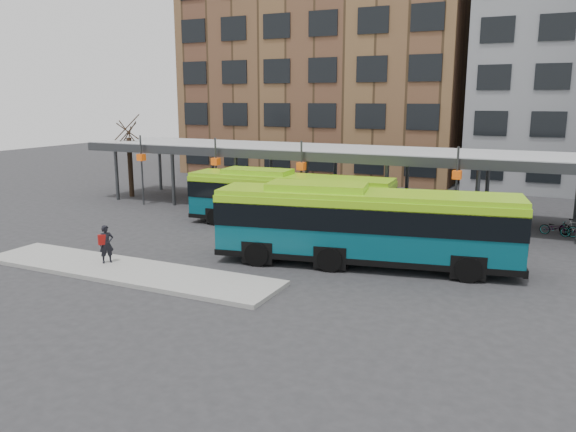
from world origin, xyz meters
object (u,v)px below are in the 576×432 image
(tree, at_px, (130,164))
(pedestrian, at_px, (106,244))
(bus_front, at_px, (364,224))
(bus_rear, at_px, (288,198))

(tree, bearing_deg, pedestrian, -52.74)
(pedestrian, bearing_deg, tree, 72.32)
(bus_front, distance_m, bus_rear, 8.27)
(tree, height_order, bus_front, tree)
(bus_front, relative_size, bus_rear, 1.11)
(bus_rear, xyz_separation_m, pedestrian, (-3.89, -10.45, -0.67))
(tree, relative_size, pedestrian, 3.33)
(tree, bearing_deg, bus_front, -24.41)
(tree, relative_size, bus_front, 0.42)
(bus_rear, height_order, pedestrian, bus_rear)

